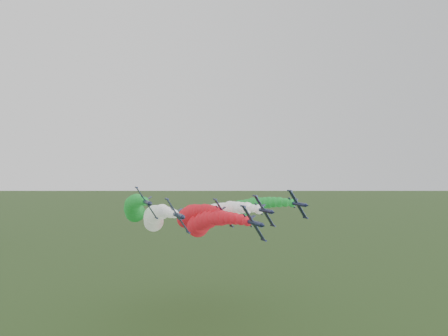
{
  "coord_description": "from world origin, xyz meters",
  "views": [
    {
      "loc": [
        -39.48,
        -90.32,
        51.68
      ],
      "look_at": [
        -3.95,
        5.87,
        51.73
      ],
      "focal_mm": 35.0,
      "sensor_mm": 36.0,
      "label": 1
    }
  ],
  "objects_px": {
    "jet_outer_right": "(242,210)",
    "jet_inner_right": "(215,214)",
    "jet_lead": "(203,223)",
    "jet_inner_left": "(154,218)",
    "jet_trail": "(190,216)",
    "jet_outer_left": "(134,209)"
  },
  "relations": [
    {
      "from": "jet_inner_right",
      "to": "jet_trail",
      "type": "relative_size",
      "value": 0.99
    },
    {
      "from": "jet_inner_left",
      "to": "jet_inner_right",
      "type": "distance_m",
      "value": 22.46
    },
    {
      "from": "jet_inner_right",
      "to": "jet_outer_right",
      "type": "relative_size",
      "value": 0.99
    },
    {
      "from": "jet_outer_left",
      "to": "jet_trail",
      "type": "height_order",
      "value": "jet_outer_left"
    },
    {
      "from": "jet_outer_right",
      "to": "jet_inner_right",
      "type": "bearing_deg",
      "value": -149.83
    },
    {
      "from": "jet_trail",
      "to": "jet_inner_left",
      "type": "bearing_deg",
      "value": -133.31
    },
    {
      "from": "jet_lead",
      "to": "jet_trail",
      "type": "xyz_separation_m",
      "value": [
        2.04,
        23.01,
        -0.06
      ]
    },
    {
      "from": "jet_inner_left",
      "to": "jet_outer_left",
      "type": "distance_m",
      "value": 13.03
    },
    {
      "from": "jet_outer_right",
      "to": "jet_lead",
      "type": "bearing_deg",
      "value": -139.42
    },
    {
      "from": "jet_lead",
      "to": "jet_trail",
      "type": "distance_m",
      "value": 23.1
    },
    {
      "from": "jet_inner_left",
      "to": "jet_outer_right",
      "type": "bearing_deg",
      "value": 18.97
    },
    {
      "from": "jet_lead",
      "to": "jet_trail",
      "type": "bearing_deg",
      "value": 84.94
    },
    {
      "from": "jet_lead",
      "to": "jet_inner_left",
      "type": "bearing_deg",
      "value": 159.37
    },
    {
      "from": "jet_lead",
      "to": "jet_outer_left",
      "type": "height_order",
      "value": "jet_outer_left"
    },
    {
      "from": "jet_lead",
      "to": "jet_outer_right",
      "type": "height_order",
      "value": "jet_outer_right"
    },
    {
      "from": "jet_lead",
      "to": "jet_outer_right",
      "type": "distance_m",
      "value": 26.89
    },
    {
      "from": "jet_inner_left",
      "to": "jet_outer_left",
      "type": "bearing_deg",
      "value": 109.86
    },
    {
      "from": "jet_inner_left",
      "to": "jet_outer_right",
      "type": "xyz_separation_m",
      "value": [
        34.87,
        11.99,
        0.3
      ]
    },
    {
      "from": "jet_outer_left",
      "to": "jet_outer_right",
      "type": "bearing_deg",
      "value": -0.2
    },
    {
      "from": "jet_inner_left",
      "to": "jet_trail",
      "type": "bearing_deg",
      "value": 46.69
    },
    {
      "from": "jet_lead",
      "to": "jet_outer_left",
      "type": "xyz_separation_m",
      "value": [
        -18.88,
        17.59,
        3.57
      ]
    },
    {
      "from": "jet_outer_left",
      "to": "jet_lead",
      "type": "bearing_deg",
      "value": -42.96
    }
  ]
}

